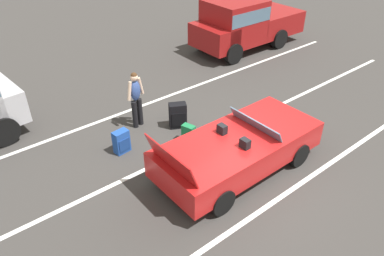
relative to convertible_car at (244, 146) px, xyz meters
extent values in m
plane|color=#383533|center=(-0.20, 0.00, -0.59)|extent=(80.00, 80.00, 0.00)
cube|color=silver|center=(-0.20, -1.33, -0.59)|extent=(18.00, 0.12, 0.01)
cube|color=silver|center=(-0.20, 1.37, -0.59)|extent=(18.00, 0.12, 0.01)
cube|color=silver|center=(-0.20, 4.07, -0.59)|extent=(18.00, 0.12, 0.01)
cube|color=red|center=(-0.20, 0.00, 0.03)|extent=(4.10, 1.76, 0.64)
cube|color=red|center=(1.24, 0.00, -0.08)|extent=(1.31, 1.67, 0.38)
cube|color=slate|center=(0.31, 0.00, 0.50)|extent=(0.18, 1.55, 0.31)
cube|color=black|center=(-0.40, 0.37, 0.46)|extent=(0.16, 0.22, 0.22)
cube|color=black|center=(-0.40, -0.37, 0.46)|extent=(0.16, 0.22, 0.22)
cube|color=red|center=(-2.15, 0.00, 0.63)|extent=(0.25, 1.50, 0.61)
cylinder|color=black|center=(1.07, 0.81, -0.29)|extent=(0.60, 0.22, 0.60)
cylinder|color=black|center=(1.07, -0.81, -0.29)|extent=(0.60, 0.22, 0.60)
cylinder|color=black|center=(-1.47, 0.81, -0.29)|extent=(0.60, 0.22, 0.60)
cylinder|color=black|center=(-1.47, -0.81, -0.29)|extent=(0.60, 0.22, 0.60)
cube|color=black|center=(-0.17, 2.41, -0.22)|extent=(0.56, 0.47, 0.74)
cube|color=black|center=(-0.24, 2.28, -0.28)|extent=(0.35, 0.20, 0.41)
sphere|color=black|center=(0.03, 2.42, -0.57)|extent=(0.04, 0.04, 0.04)
sphere|color=black|center=(-0.27, 2.58, -0.57)|extent=(0.04, 0.04, 0.04)
cube|color=#1E479E|center=(-2.01, 2.37, -0.28)|extent=(0.42, 0.28, 0.62)
cube|color=navy|center=(-1.99, 2.24, -0.33)|extent=(0.32, 0.06, 0.34)
sphere|color=black|center=(-1.88, 2.47, -0.57)|extent=(0.04, 0.04, 0.04)
sphere|color=black|center=(-2.16, 2.44, -0.57)|extent=(0.04, 0.04, 0.04)
cube|color=#19723F|center=(-0.39, 1.64, -0.34)|extent=(0.29, 0.38, 0.50)
sphere|color=black|center=(-0.28, 1.55, -0.57)|extent=(0.04, 0.04, 0.04)
sphere|color=black|center=(-0.35, 1.78, -0.57)|extent=(0.04, 0.04, 0.04)
cylinder|color=black|center=(-0.92, 3.20, -0.18)|extent=(0.18, 0.18, 0.82)
cylinder|color=black|center=(-1.11, 3.16, -0.18)|extent=(0.18, 0.18, 0.82)
ellipsoid|color=#334C8C|center=(-1.01, 3.18, 0.53)|extent=(0.36, 0.28, 0.60)
sphere|color=beige|center=(-1.01, 3.18, 0.92)|extent=(0.21, 0.21, 0.21)
sphere|color=#472D19|center=(-1.01, 3.18, 0.97)|extent=(0.18, 0.18, 0.18)
cylinder|color=beige|center=(-0.81, 3.22, 0.59)|extent=(0.21, 0.13, 0.53)
cylinder|color=beige|center=(-1.21, 3.14, 0.59)|extent=(0.21, 0.13, 0.53)
cube|color=maroon|center=(4.01, 5.58, 0.26)|extent=(1.12, 1.91, 0.90)
cube|color=maroon|center=(5.06, 5.57, 0.66)|extent=(2.12, 1.92, 1.70)
cube|color=slate|center=(5.06, 5.57, 1.04)|extent=(2.08, 1.94, 0.51)
cube|color=maroon|center=(7.26, 5.55, 0.26)|extent=(2.42, 1.92, 0.90)
cylinder|color=black|center=(4.22, 4.68, -0.19)|extent=(0.80, 0.29, 0.80)
cylinder|color=black|center=(4.24, 6.48, -0.19)|extent=(0.80, 0.29, 0.80)
cylinder|color=black|center=(6.89, 4.65, -0.19)|extent=(0.80, 0.29, 0.80)
cylinder|color=black|center=(6.91, 6.46, -0.19)|extent=(0.80, 0.29, 0.80)
cylinder|color=black|center=(-4.23, 4.61, -0.19)|extent=(0.82, 0.34, 0.80)
camera|label=1|loc=(-5.45, -4.75, 5.17)|focal=34.52mm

